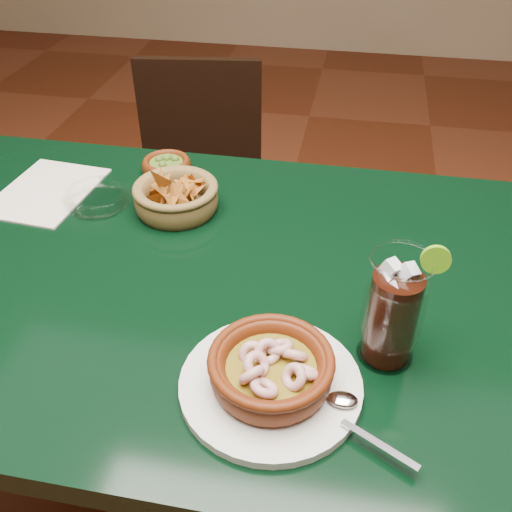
% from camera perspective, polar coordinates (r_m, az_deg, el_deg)
% --- Properties ---
extents(ground, '(7.00, 7.00, 0.00)m').
position_cam_1_polar(ground, '(1.54, -5.42, -23.38)').
color(ground, '#471C0C').
rests_on(ground, ground).
extents(dining_table, '(1.20, 0.80, 0.75)m').
position_cam_1_polar(dining_table, '(1.02, -7.54, -5.46)').
color(dining_table, black).
rests_on(dining_table, ground).
extents(dining_chair, '(0.43, 0.43, 0.82)m').
position_cam_1_polar(dining_chair, '(1.72, -5.70, 6.17)').
color(dining_chair, black).
rests_on(dining_chair, ground).
extents(shrimp_plate, '(0.31, 0.24, 0.08)m').
position_cam_1_polar(shrimp_plate, '(0.75, 1.55, -11.59)').
color(shrimp_plate, silver).
rests_on(shrimp_plate, dining_table).
extents(chip_basket, '(0.19, 0.19, 0.12)m').
position_cam_1_polar(chip_basket, '(1.09, -7.98, 5.87)').
color(chip_basket, brown).
rests_on(chip_basket, dining_table).
extents(guacamole_ramekin, '(0.12, 0.12, 0.04)m').
position_cam_1_polar(guacamole_ramekin, '(1.22, -8.93, 8.86)').
color(guacamole_ramekin, '#4B1A08').
rests_on(guacamole_ramekin, dining_table).
extents(cola_drink, '(0.17, 0.17, 0.19)m').
position_cam_1_polar(cola_drink, '(0.77, 13.54, -5.34)').
color(cola_drink, white).
rests_on(cola_drink, dining_table).
extents(glass_ashtray, '(0.14, 0.14, 0.03)m').
position_cam_1_polar(glass_ashtray, '(1.14, -15.58, 5.67)').
color(glass_ashtray, white).
rests_on(glass_ashtray, dining_table).
extents(paper_menu, '(0.19, 0.24, 0.00)m').
position_cam_1_polar(paper_menu, '(1.22, -20.20, 6.09)').
color(paper_menu, beige).
rests_on(paper_menu, dining_table).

